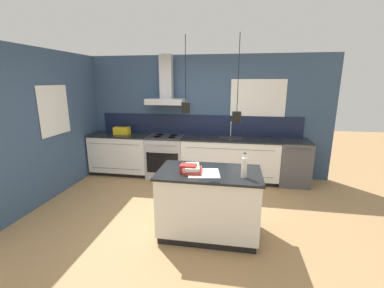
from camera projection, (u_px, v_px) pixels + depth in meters
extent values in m
plane|color=#A87F51|center=(180.00, 216.00, 4.02)|extent=(16.00, 16.00, 0.00)
cube|color=#354C6B|center=(199.00, 116.00, 5.65)|extent=(5.60, 0.06, 2.60)
cube|color=#141C38|center=(198.00, 125.00, 5.66)|extent=(4.42, 0.02, 0.43)
cube|color=white|center=(258.00, 103.00, 5.33)|extent=(1.12, 0.01, 0.96)
cube|color=black|center=(258.00, 103.00, 5.34)|extent=(1.04, 0.01, 0.88)
cube|color=#B5B5BA|center=(166.00, 101.00, 5.43)|extent=(0.80, 0.46, 0.12)
cube|color=#B5B5BA|center=(166.00, 77.00, 5.40)|extent=(0.26, 0.20, 0.90)
cylinder|color=black|center=(186.00, 69.00, 3.14)|extent=(0.01, 0.01, 0.80)
cylinder|color=black|center=(186.00, 108.00, 3.25)|extent=(0.11, 0.11, 0.14)
sphere|color=#F9D18C|center=(186.00, 108.00, 3.25)|extent=(0.06, 0.06, 0.06)
cylinder|color=black|center=(238.00, 73.00, 2.99)|extent=(0.01, 0.01, 0.90)
cylinder|color=black|center=(237.00, 117.00, 3.12)|extent=(0.11, 0.11, 0.14)
sphere|color=#F9D18C|center=(237.00, 117.00, 3.12)|extent=(0.06, 0.06, 0.06)
cube|color=#354C6B|center=(59.00, 123.00, 4.78)|extent=(0.06, 3.80, 2.60)
cube|color=white|center=(54.00, 110.00, 4.57)|extent=(0.01, 0.76, 0.88)
cube|color=black|center=(54.00, 110.00, 4.57)|extent=(0.01, 0.68, 0.80)
cube|color=black|center=(123.00, 171.00, 5.94)|extent=(1.26, 0.56, 0.09)
cube|color=white|center=(121.00, 153.00, 5.80)|extent=(1.30, 0.62, 0.79)
cube|color=gray|center=(114.00, 144.00, 5.44)|extent=(1.14, 0.01, 0.01)
cube|color=gray|center=(116.00, 169.00, 5.57)|extent=(1.14, 0.01, 0.01)
cube|color=black|center=(120.00, 135.00, 5.70)|extent=(1.32, 0.64, 0.03)
cube|color=black|center=(229.00, 177.00, 5.54)|extent=(1.91, 0.56, 0.09)
cube|color=white|center=(230.00, 158.00, 5.41)|extent=(1.97, 0.62, 0.79)
cube|color=gray|center=(230.00, 149.00, 5.04)|extent=(1.73, 0.01, 0.01)
cube|color=gray|center=(229.00, 175.00, 5.17)|extent=(1.73, 0.01, 0.01)
cube|color=black|center=(230.00, 139.00, 5.31)|extent=(1.99, 0.64, 0.03)
cube|color=#262628|center=(230.00, 138.00, 5.35)|extent=(0.48, 0.34, 0.01)
cylinder|color=#B5B5BA|center=(231.00, 129.00, 5.44)|extent=(0.02, 0.02, 0.30)
sphere|color=#B5B5BA|center=(231.00, 122.00, 5.40)|extent=(0.03, 0.03, 0.03)
cylinder|color=#B5B5BA|center=(231.00, 124.00, 5.35)|extent=(0.02, 0.12, 0.02)
cube|color=#B5B5BA|center=(166.00, 157.00, 5.64)|extent=(0.78, 0.62, 0.87)
cube|color=black|center=(162.00, 163.00, 5.35)|extent=(0.67, 0.02, 0.44)
cylinder|color=#B5B5BA|center=(162.00, 153.00, 5.27)|extent=(0.59, 0.02, 0.02)
cube|color=#B5B5BA|center=(162.00, 143.00, 5.24)|extent=(0.67, 0.02, 0.07)
cube|color=#2D2D30|center=(166.00, 137.00, 5.53)|extent=(0.78, 0.60, 0.04)
cylinder|color=black|center=(160.00, 135.00, 5.66)|extent=(0.17, 0.17, 0.00)
cylinder|color=black|center=(174.00, 135.00, 5.61)|extent=(0.17, 0.17, 0.00)
cylinder|color=black|center=(157.00, 137.00, 5.45)|extent=(0.17, 0.17, 0.00)
cylinder|color=black|center=(172.00, 137.00, 5.40)|extent=(0.17, 0.17, 0.00)
cube|color=#4C4C51|center=(293.00, 163.00, 5.21)|extent=(0.59, 0.62, 0.89)
cube|color=black|center=(296.00, 141.00, 5.10)|extent=(0.59, 0.62, 0.02)
cylinder|color=#4C4C51|center=(299.00, 149.00, 4.80)|extent=(0.45, 0.02, 0.02)
cube|color=black|center=(208.00, 230.00, 3.57)|extent=(1.25, 0.71, 0.09)
cube|color=white|center=(209.00, 201.00, 3.46)|extent=(1.30, 0.74, 0.79)
cube|color=black|center=(209.00, 172.00, 3.36)|extent=(1.35, 0.79, 0.03)
cylinder|color=silver|center=(244.00, 168.00, 3.12)|extent=(0.07, 0.07, 0.25)
cylinder|color=silver|center=(245.00, 156.00, 3.08)|extent=(0.03, 0.03, 0.06)
cylinder|color=#262628|center=(245.00, 153.00, 3.07)|extent=(0.03, 0.03, 0.01)
cube|color=#B2332D|center=(192.00, 171.00, 3.32)|extent=(0.26, 0.30, 0.04)
cube|color=silver|center=(192.00, 167.00, 3.33)|extent=(0.23, 0.32, 0.04)
cube|color=red|center=(188.00, 169.00, 3.30)|extent=(0.20, 0.14, 0.11)
cube|color=white|center=(187.00, 170.00, 3.23)|extent=(0.12, 0.01, 0.05)
cube|color=silver|center=(204.00, 173.00, 3.29)|extent=(0.45, 0.41, 0.01)
cube|color=gold|center=(122.00, 131.00, 5.67)|extent=(0.34, 0.18, 0.16)
cylinder|color=black|center=(122.00, 126.00, 5.65)|extent=(0.20, 0.02, 0.02)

